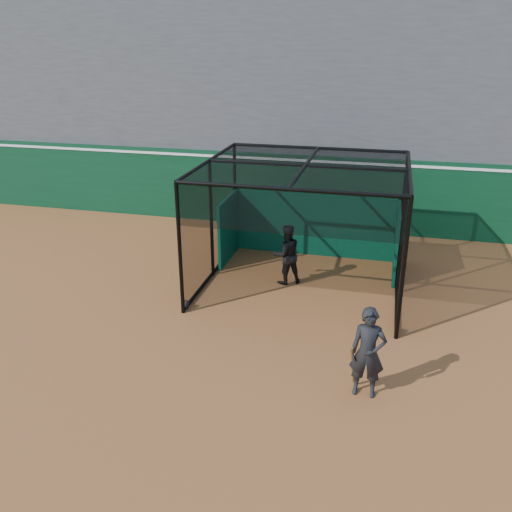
# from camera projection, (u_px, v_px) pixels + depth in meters

# --- Properties ---
(ground) EXTENTS (120.00, 120.00, 0.00)m
(ground) POSITION_uv_depth(u_px,v_px,m) (231.00, 352.00, 11.37)
(ground) COLOR brown
(ground) RESTS_ON ground
(outfield_wall) EXTENTS (50.00, 0.50, 2.50)m
(outfield_wall) POSITION_uv_depth(u_px,v_px,m) (300.00, 190.00, 18.53)
(outfield_wall) COLOR #0A381D
(outfield_wall) RESTS_ON ground
(grandstand) EXTENTS (50.00, 7.85, 8.95)m
(grandstand) POSITION_uv_depth(u_px,v_px,m) (319.00, 84.00, 20.73)
(grandstand) COLOR #4C4C4F
(grandstand) RESTS_ON ground
(batting_cage) EXTENTS (5.06, 4.70, 3.21)m
(batting_cage) POSITION_uv_depth(u_px,v_px,m) (303.00, 227.00, 13.93)
(batting_cage) COLOR black
(batting_cage) RESTS_ON ground
(batter) EXTENTS (1.00, 0.95, 1.63)m
(batter) POSITION_uv_depth(u_px,v_px,m) (286.00, 254.00, 14.29)
(batter) COLOR black
(batter) RESTS_ON ground
(on_deck_player) EXTENTS (0.65, 0.44, 1.75)m
(on_deck_player) POSITION_uv_depth(u_px,v_px,m) (368.00, 353.00, 9.73)
(on_deck_player) COLOR black
(on_deck_player) RESTS_ON ground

